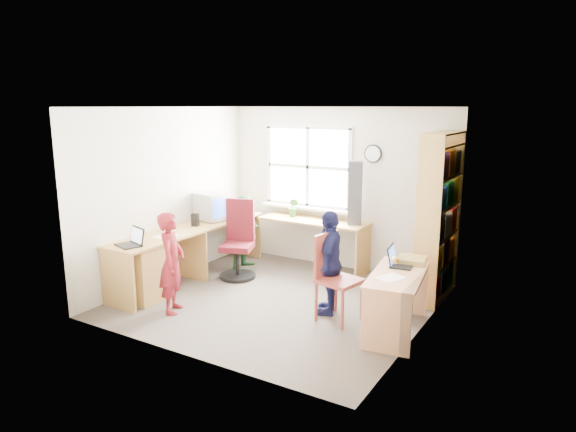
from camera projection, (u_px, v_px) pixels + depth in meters
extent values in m
cube|color=#473F37|center=(278.00, 301.00, 6.49)|extent=(3.60, 3.40, 0.02)
cube|color=white|center=(277.00, 106.00, 5.98)|extent=(3.60, 3.40, 0.02)
cube|color=beige|center=(338.00, 189.00, 7.67)|extent=(3.60, 0.02, 2.40)
cube|color=beige|center=(181.00, 238.00, 4.80)|extent=(3.60, 0.02, 2.40)
cube|color=beige|center=(167.00, 195.00, 7.14)|extent=(0.02, 3.40, 2.40)
cube|color=beige|center=(425.00, 225.00, 5.33)|extent=(0.02, 3.40, 2.40)
cube|color=white|center=(308.00, 167.00, 7.84)|extent=(1.40, 0.01, 1.20)
cube|color=white|center=(308.00, 167.00, 7.83)|extent=(1.48, 0.04, 1.28)
cube|color=#A67347|center=(387.00, 270.00, 4.50)|extent=(0.02, 0.82, 2.00)
sphere|color=gold|center=(395.00, 260.00, 4.80)|extent=(0.07, 0.07, 0.07)
cylinder|color=black|center=(373.00, 154.00, 7.26)|extent=(0.26, 0.03, 0.26)
cylinder|color=white|center=(373.00, 154.00, 7.24)|extent=(0.22, 0.01, 0.22)
cube|color=tan|center=(191.00, 228.00, 7.17)|extent=(0.60, 2.70, 0.03)
cube|color=tan|center=(314.00, 221.00, 7.65)|extent=(1.65, 0.56, 0.03)
cube|color=tan|center=(192.00, 254.00, 7.25)|extent=(0.56, 0.03, 0.72)
cube|color=tan|center=(118.00, 281.00, 6.14)|extent=(0.56, 0.03, 0.72)
cube|color=tan|center=(246.00, 234.00, 8.36)|extent=(0.56, 0.03, 0.72)
cube|color=tan|center=(363.00, 252.00, 7.33)|extent=(0.03, 0.52, 0.72)
cube|color=tan|center=(141.00, 272.00, 6.45)|extent=(0.54, 0.45, 0.72)
cube|color=tan|center=(398.00, 274.00, 5.47)|extent=(0.69, 1.22, 0.03)
cube|color=tan|center=(386.00, 324.00, 5.04)|extent=(0.50, 0.10, 0.64)
cube|color=tan|center=(406.00, 287.00, 6.05)|extent=(0.50, 0.10, 0.64)
cube|color=tan|center=(427.00, 225.00, 6.01)|extent=(0.30, 0.02, 2.10)
cube|color=tan|center=(449.00, 210.00, 6.85)|extent=(0.30, 0.02, 2.10)
cube|color=tan|center=(444.00, 133.00, 6.21)|extent=(0.30, 1.00, 0.02)
cube|color=tan|center=(434.00, 291.00, 6.64)|extent=(0.30, 1.00, 0.02)
cube|color=tan|center=(436.00, 265.00, 6.56)|extent=(0.30, 1.00, 0.02)
cube|color=tan|center=(438.00, 236.00, 6.48)|extent=(0.30, 1.00, 0.02)
cube|color=tan|center=(439.00, 207.00, 6.40)|extent=(0.30, 1.00, 0.02)
cube|color=tan|center=(441.00, 176.00, 6.32)|extent=(0.30, 1.00, 0.02)
cube|color=tan|center=(443.00, 145.00, 6.24)|extent=(0.30, 1.00, 0.02)
cube|color=red|center=(428.00, 288.00, 6.36)|extent=(0.25, 0.28, 0.27)
cube|color=#1A459D|center=(435.00, 280.00, 6.62)|extent=(0.25, 0.30, 0.29)
cube|color=#1F833B|center=(441.00, 273.00, 6.87)|extent=(0.25, 0.26, 0.30)
cube|color=yellow|center=(430.00, 258.00, 6.28)|extent=(0.25, 0.28, 0.30)
cube|color=#7B3483|center=(437.00, 252.00, 6.55)|extent=(0.25, 0.30, 0.32)
cube|color=orange|center=(443.00, 247.00, 6.80)|extent=(0.25, 0.26, 0.29)
cube|color=#272727|center=(432.00, 228.00, 6.20)|extent=(0.25, 0.28, 0.32)
cube|color=silver|center=(439.00, 224.00, 6.47)|extent=(0.25, 0.30, 0.29)
cube|color=red|center=(445.00, 219.00, 6.72)|extent=(0.25, 0.26, 0.30)
cube|color=#1A459D|center=(434.00, 198.00, 6.12)|extent=(0.25, 0.28, 0.29)
cube|color=#1F833B|center=(441.00, 194.00, 6.39)|extent=(0.25, 0.30, 0.30)
cube|color=yellow|center=(447.00, 190.00, 6.64)|extent=(0.25, 0.26, 0.32)
cube|color=#7B3483|center=(436.00, 166.00, 6.04)|extent=(0.25, 0.28, 0.30)
cube|color=orange|center=(443.00, 162.00, 6.30)|extent=(0.25, 0.30, 0.32)
cube|color=#272727|center=(449.00, 162.00, 6.56)|extent=(0.25, 0.26, 0.29)
cylinder|color=black|center=(238.00, 276.00, 7.34)|extent=(0.67, 0.67, 0.05)
cylinder|color=black|center=(237.00, 262.00, 7.30)|extent=(0.07, 0.07, 0.39)
cube|color=#520F16|center=(237.00, 247.00, 7.25)|extent=(0.55, 0.55, 0.08)
cube|color=#520F16|center=(240.00, 220.00, 7.37)|extent=(0.41, 0.21, 0.61)
cylinder|color=brown|center=(316.00, 301.00, 5.85)|extent=(0.04, 0.04, 0.46)
cylinder|color=brown|center=(342.00, 310.00, 5.60)|extent=(0.04, 0.04, 0.46)
cylinder|color=brown|center=(336.00, 293.00, 6.11)|extent=(0.04, 0.04, 0.46)
cylinder|color=brown|center=(362.00, 300.00, 5.87)|extent=(0.04, 0.04, 0.46)
cube|color=brown|center=(339.00, 281.00, 5.81)|extent=(0.51, 0.51, 0.04)
cube|color=brown|center=(326.00, 255.00, 5.88)|extent=(0.11, 0.41, 0.52)
cube|color=#B6B6BB|center=(212.00, 219.00, 7.61)|extent=(0.35, 0.30, 0.02)
cube|color=#B6B6BB|center=(212.00, 206.00, 7.57)|extent=(0.48, 0.45, 0.39)
cube|color=#3F72F2|center=(221.00, 208.00, 7.43)|extent=(0.07, 0.32, 0.28)
cube|color=black|center=(129.00, 245.00, 6.21)|extent=(0.37, 0.32, 0.02)
cube|color=black|center=(137.00, 235.00, 6.27)|extent=(0.32, 0.15, 0.21)
cube|color=white|center=(137.00, 235.00, 6.26)|extent=(0.28, 0.12, 0.17)
cube|color=black|center=(402.00, 265.00, 5.72)|extent=(0.28, 0.35, 0.02)
cube|color=black|center=(392.00, 255.00, 5.75)|extent=(0.10, 0.33, 0.21)
cube|color=#3F72F2|center=(393.00, 255.00, 5.74)|extent=(0.08, 0.29, 0.17)
cube|color=black|center=(195.00, 220.00, 7.23)|extent=(0.11, 0.11, 0.18)
cube|color=black|center=(223.00, 211.00, 7.78)|extent=(0.12, 0.12, 0.19)
cube|color=black|center=(355.00, 193.00, 7.26)|extent=(0.22, 0.21, 0.90)
cube|color=red|center=(412.00, 260.00, 5.83)|extent=(0.36, 0.36, 0.06)
cube|color=white|center=(166.00, 236.00, 6.68)|extent=(0.26, 0.33, 0.00)
cube|color=white|center=(390.00, 278.00, 5.32)|extent=(0.30, 0.34, 0.00)
imported|color=#2B6C2B|center=(293.00, 207.00, 7.83)|extent=(0.16, 0.13, 0.28)
imported|color=maroon|center=(172.00, 263.00, 6.03)|extent=(0.46, 0.53, 1.21)
imported|color=#296831|center=(247.00, 232.00, 7.72)|extent=(0.43, 0.54, 1.11)
imported|color=#141640|center=(330.00, 262.00, 6.00)|extent=(0.48, 0.78, 1.24)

